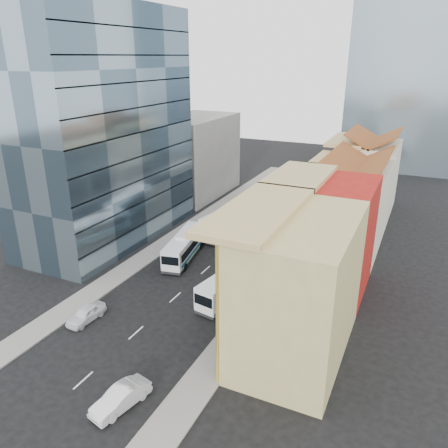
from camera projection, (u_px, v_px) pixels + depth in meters
The scene contains 15 objects.
ground at pixel (129, 339), 39.46m from camera, with size 200.00×200.00×0.00m, color black.
sidewalk_right at pixel (291, 259), 54.66m from camera, with size 3.00×90.00×0.15m, color slate.
sidewalk_left at pixel (175, 237), 61.39m from camera, with size 3.00×90.00×0.15m, color slate.
shophouse_tan at pixel (299, 288), 35.99m from camera, with size 8.00×14.00×12.00m, color tan.
shophouse_red at pixel (331, 237), 46.13m from camera, with size 8.00×10.00×12.00m, color #A21A12.
shophouse_cream_near at pixel (347, 218), 54.52m from camera, with size 8.00×9.00×10.00m, color beige.
shophouse_cream_mid at pixel (358, 198), 62.12m from camera, with size 8.00×9.00×10.00m, color beige.
shophouse_cream_far at pixel (369, 177), 70.82m from camera, with size 8.00×12.00×11.00m, color beige.
office_tower at pixel (102, 129), 56.85m from camera, with size 12.00×26.00×30.00m, color #3D5261.
office_block_far at pixel (195, 156), 78.76m from camera, with size 10.00×18.00×14.00m, color gray.
bus_left_near at pixel (185, 246), 54.70m from camera, with size 2.43×10.39×3.33m, color silver, non-canonical shape.
bus_left_far at pixel (232, 220), 62.66m from camera, with size 2.84×12.13×3.89m, color silver, non-canonical shape.
bus_right at pixel (234, 282), 45.82m from camera, with size 2.45×10.48×3.36m, color white, non-canonical shape.
sedan_left at pixel (86, 314), 41.92m from camera, with size 1.72×4.25×1.45m, color white.
sedan_right at pixel (121, 398), 31.54m from camera, with size 1.64×4.70×1.55m, color silver.
Camera 1 is at (21.79, -26.33, 23.87)m, focal length 35.00 mm.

